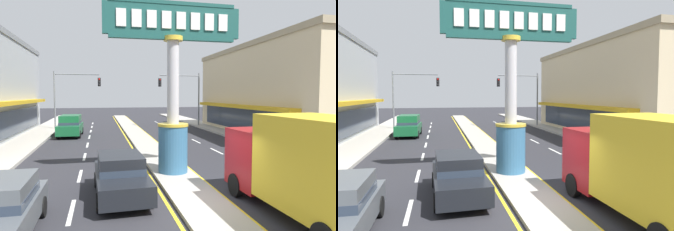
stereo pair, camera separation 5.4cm
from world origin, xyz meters
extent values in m
plane|color=#28282D|center=(0.00, 0.00, 0.00)|extent=(160.00, 160.00, 0.00)
cube|color=#A39E93|center=(0.00, 18.00, 0.07)|extent=(1.83, 52.00, 0.14)
cube|color=#ADA89E|center=(-8.86, 16.00, 0.09)|extent=(2.69, 60.00, 0.18)
cube|color=#ADA89E|center=(8.86, 16.00, 0.09)|extent=(2.69, 60.00, 0.18)
cube|color=silver|center=(-4.21, 0.40, 0.00)|extent=(0.14, 2.20, 0.01)
cube|color=silver|center=(-4.21, 4.80, 0.00)|extent=(0.14, 2.20, 0.01)
cube|color=silver|center=(-4.21, 9.20, 0.00)|extent=(0.14, 2.20, 0.01)
cube|color=silver|center=(-4.21, 13.60, 0.00)|extent=(0.14, 2.20, 0.01)
cube|color=silver|center=(-4.21, 18.00, 0.00)|extent=(0.14, 2.20, 0.01)
cube|color=silver|center=(-4.21, 22.40, 0.00)|extent=(0.14, 2.20, 0.01)
cube|color=silver|center=(-4.21, 26.80, 0.00)|extent=(0.14, 2.20, 0.01)
cube|color=silver|center=(-4.21, 31.20, 0.00)|extent=(0.14, 2.20, 0.01)
cube|color=silver|center=(4.21, 0.40, 0.00)|extent=(0.14, 2.20, 0.01)
cube|color=silver|center=(4.21, 4.80, 0.00)|extent=(0.14, 2.20, 0.01)
cube|color=silver|center=(4.21, 9.20, 0.00)|extent=(0.14, 2.20, 0.01)
cube|color=silver|center=(4.21, 13.60, 0.00)|extent=(0.14, 2.20, 0.01)
cube|color=silver|center=(4.21, 18.00, 0.00)|extent=(0.14, 2.20, 0.01)
cube|color=silver|center=(4.21, 22.40, 0.00)|extent=(0.14, 2.20, 0.01)
cube|color=silver|center=(4.21, 26.80, 0.00)|extent=(0.14, 2.20, 0.01)
cube|color=silver|center=(4.21, 31.20, 0.00)|extent=(0.14, 2.20, 0.01)
cube|color=yellow|center=(-1.09, 18.00, 0.00)|extent=(0.12, 52.00, 0.01)
cube|color=yellow|center=(1.09, 18.00, 0.00)|extent=(0.12, 52.00, 0.01)
cylinder|color=#33668C|center=(0.00, 4.05, 1.21)|extent=(1.35, 1.35, 2.14)
cylinder|color=gold|center=(0.00, 4.05, 2.34)|extent=(1.42, 1.42, 0.12)
cylinder|color=#B7B7BC|center=(0.00, 4.05, 4.31)|extent=(0.55, 0.55, 4.07)
cylinder|color=gold|center=(0.00, 4.05, 6.25)|extent=(0.88, 0.88, 0.20)
cube|color=#194C47|center=(0.00, 4.05, 7.03)|extent=(6.27, 0.24, 1.38)
cube|color=#194C47|center=(0.00, 4.05, 7.80)|extent=(5.77, 0.29, 0.16)
cube|color=#194C47|center=(0.00, 4.05, 6.27)|extent=(5.77, 0.29, 0.16)
cube|color=white|center=(-2.33, 3.90, 7.03)|extent=(0.43, 0.06, 0.76)
cube|color=white|center=(-1.67, 3.90, 7.03)|extent=(0.43, 0.06, 0.76)
cube|color=white|center=(-1.00, 3.90, 7.03)|extent=(0.43, 0.06, 0.76)
cube|color=white|center=(-0.33, 3.90, 7.03)|extent=(0.43, 0.06, 0.76)
cube|color=white|center=(0.33, 3.90, 7.03)|extent=(0.43, 0.06, 0.76)
cube|color=white|center=(1.00, 3.90, 7.03)|extent=(0.43, 0.06, 0.76)
cube|color=white|center=(1.67, 3.90, 7.03)|extent=(0.43, 0.06, 0.76)
cube|color=white|center=(2.33, 3.90, 7.03)|extent=(0.43, 0.06, 0.76)
cube|color=gold|center=(-9.72, 17.49, 3.11)|extent=(0.90, 18.89, 0.30)
cube|color=#283342|center=(-10.13, 17.49, 1.50)|extent=(0.08, 18.22, 2.00)
cube|color=beige|center=(14.31, 16.37, 3.92)|extent=(9.98, 20.74, 7.85)
cube|color=#9C8D6E|center=(14.31, 16.37, 8.07)|extent=(10.18, 21.16, 0.45)
cube|color=gold|center=(8.87, 16.37, 2.69)|extent=(0.90, 17.63, 0.30)
cube|color=#283342|center=(9.28, 16.37, 1.50)|extent=(0.08, 17.01, 2.00)
cylinder|color=slate|center=(-7.91, 24.42, 3.10)|extent=(0.16, 0.16, 6.20)
cylinder|color=slate|center=(-5.60, 24.42, 5.90)|extent=(4.62, 0.12, 0.12)
cube|color=black|center=(-3.29, 24.26, 5.09)|extent=(0.32, 0.24, 0.92)
sphere|color=red|center=(-3.29, 24.12, 5.39)|extent=(0.17, 0.17, 0.17)
sphere|color=black|center=(-3.29, 24.12, 5.09)|extent=(0.17, 0.17, 0.17)
sphere|color=black|center=(-3.29, 24.12, 4.79)|extent=(0.17, 0.17, 0.17)
cylinder|color=slate|center=(7.91, 24.08, 3.10)|extent=(0.16, 0.16, 6.20)
cylinder|color=slate|center=(5.60, 24.08, 5.90)|extent=(4.62, 0.12, 0.12)
cube|color=black|center=(3.29, 23.92, 5.09)|extent=(0.32, 0.24, 0.92)
sphere|color=red|center=(3.29, 23.78, 5.39)|extent=(0.17, 0.17, 0.17)
sphere|color=black|center=(3.29, 23.78, 5.09)|extent=(0.17, 0.17, 0.17)
sphere|color=black|center=(3.29, 23.78, 4.79)|extent=(0.17, 0.17, 0.17)
cube|color=silver|center=(5.86, 6.04, 0.60)|extent=(1.98, 4.38, 0.66)
cube|color=silver|center=(5.86, 5.87, 1.23)|extent=(1.66, 2.23, 0.60)
cube|color=#283342|center=(5.86, 5.87, 1.05)|extent=(1.69, 2.25, 0.24)
cylinder|color=black|center=(5.13, 7.41, 0.31)|extent=(0.25, 0.63, 0.62)
cylinder|color=black|center=(6.74, 7.33, 0.31)|extent=(0.25, 0.63, 0.62)
cylinder|color=black|center=(4.99, 4.75, 0.31)|extent=(0.25, 0.63, 0.62)
cylinder|color=black|center=(6.60, 4.66, 0.31)|extent=(0.25, 0.63, 0.62)
cube|color=black|center=(-2.56, 1.50, 0.60)|extent=(1.92, 4.36, 0.66)
cube|color=black|center=(-2.57, 1.68, 1.23)|extent=(1.63, 2.21, 0.60)
cube|color=#283342|center=(-2.57, 1.68, 1.05)|extent=(1.66, 2.23, 0.24)
cylinder|color=black|center=(-1.71, 0.20, 0.31)|extent=(0.24, 0.63, 0.62)
cylinder|color=black|center=(-3.33, 0.14, 0.31)|extent=(0.24, 0.63, 0.62)
cylinder|color=black|center=(-1.80, 2.87, 0.31)|extent=(0.24, 0.63, 0.62)
cylinder|color=black|center=(-3.42, 2.81, 0.31)|extent=(0.24, 0.63, 0.62)
cube|color=maroon|center=(2.52, 0.47, 1.41)|extent=(2.18, 2.08, 2.10)
cube|color=#283342|center=(2.49, 1.42, 1.71)|extent=(1.85, 0.15, 0.90)
cylinder|color=black|center=(1.55, 0.63, 0.42)|extent=(0.29, 0.85, 0.84)
cylinder|color=black|center=(3.48, 0.70, 0.42)|extent=(0.29, 0.85, 0.84)
cylinder|color=black|center=(-5.05, 0.16, 0.31)|extent=(0.22, 0.62, 0.62)
cube|color=#14562D|center=(-5.86, 18.70, 0.70)|extent=(2.01, 4.64, 0.80)
cube|color=#14562D|center=(-5.86, 18.88, 1.50)|extent=(1.74, 2.89, 0.80)
cube|color=#283342|center=(-5.86, 18.88, 1.22)|extent=(1.78, 2.92, 0.24)
cylinder|color=black|center=(-5.02, 17.25, 0.34)|extent=(0.24, 0.68, 0.68)
cylinder|color=black|center=(-6.77, 17.29, 0.34)|extent=(0.24, 0.68, 0.68)
cylinder|color=black|center=(-4.96, 20.10, 0.34)|extent=(0.24, 0.68, 0.68)
cylinder|color=black|center=(-6.71, 20.14, 0.34)|extent=(0.24, 0.68, 0.68)
cube|color=#2D4C33|center=(8.31, 5.36, 0.62)|extent=(0.48, 1.60, 0.08)
cube|color=#2D4C33|center=(8.52, 5.36, 0.86)|extent=(0.06, 1.60, 0.40)
cube|color=black|center=(8.31, 4.76, 0.36)|extent=(0.38, 0.08, 0.36)
cube|color=black|center=(8.31, 5.96, 0.36)|extent=(0.38, 0.08, 0.36)
camera|label=1|loc=(-3.28, -9.49, 3.71)|focal=32.51mm
camera|label=2|loc=(-3.22, -9.50, 3.71)|focal=32.51mm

